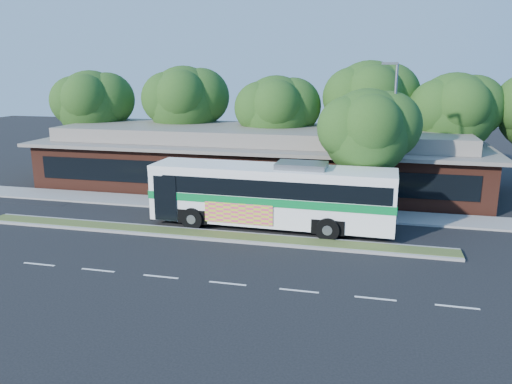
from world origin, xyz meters
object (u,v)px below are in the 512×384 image
lamp_post (392,137)px  sidewalk_tree (373,131)px  transit_bus (272,191)px  sedan (94,177)px

lamp_post → sidewalk_tree: size_ratio=1.19×
transit_bus → sedan: size_ratio=2.51×
lamp_post → sidewalk_tree: (-1.06, 0.32, 0.32)m
lamp_post → sidewalk_tree: 1.15m
sedan → sidewalk_tree: bearing=-109.2°
lamp_post → transit_bus: 7.59m
sedan → sidewalk_tree: (20.39, -3.21, 4.44)m
lamp_post → sedan: size_ratio=1.67×
transit_bus → sedan: bearing=157.6°
sedan → sidewalk_tree: 21.11m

